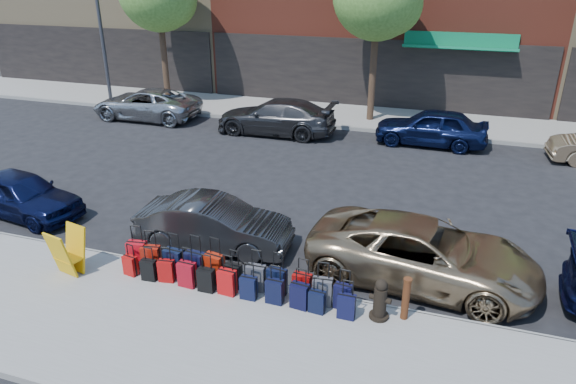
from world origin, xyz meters
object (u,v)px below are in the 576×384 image
(bollard, at_px, (406,298))
(suitcase_front_5, at_px, (233,275))
(car_near_0, at_px, (21,194))
(car_far_0, at_px, (146,104))
(display_rack, at_px, (68,252))
(car_near_1, at_px, (214,224))
(car_far_2, at_px, (431,127))
(streetlight, at_px, (102,10))
(car_near_2, at_px, (423,253))
(car_far_1, at_px, (276,117))
(fire_hydrant, at_px, (380,300))

(bollard, bearing_deg, suitcase_front_5, -179.47)
(car_near_0, bearing_deg, car_far_0, 20.33)
(display_rack, distance_m, car_far_0, 13.62)
(car_near_1, height_order, car_far_2, car_far_2)
(display_rack, distance_m, car_far_2, 14.38)
(car_near_0, bearing_deg, bollard, -90.63)
(streetlight, bearing_deg, display_rack, -57.75)
(car_near_2, distance_m, car_far_1, 11.79)
(car_near_1, relative_size, car_near_2, 0.76)
(bollard, bearing_deg, car_far_0, 138.69)
(suitcase_front_5, relative_size, bollard, 0.95)
(display_rack, distance_m, car_near_0, 4.23)
(car_far_1, distance_m, car_far_2, 6.40)
(car_near_2, bearing_deg, fire_hydrant, 166.00)
(suitcase_front_5, height_order, bollard, bollard)
(fire_hydrant, distance_m, car_far_2, 11.92)
(car_near_0, bearing_deg, car_near_1, -81.84)
(streetlight, distance_m, car_near_1, 17.04)
(bollard, bearing_deg, car_near_2, 84.20)
(car_near_1, bearing_deg, bollard, -112.23)
(car_near_0, xyz_separation_m, car_far_0, (-2.24, 10.02, 0.06))
(car_near_2, bearing_deg, car_far_2, 8.22)
(display_rack, xyz_separation_m, car_near_2, (7.64, 2.43, 0.02))
(bollard, distance_m, car_far_0, 17.63)
(car_far_0, bearing_deg, car_near_2, 52.70)
(fire_hydrant, distance_m, display_rack, 7.00)
(fire_hydrant, distance_m, car_far_1, 13.03)
(streetlight, height_order, display_rack, streetlight)
(car_near_0, relative_size, car_far_0, 0.75)
(bollard, bearing_deg, display_rack, -174.67)
(suitcase_front_5, relative_size, car_near_0, 0.23)
(car_near_2, bearing_deg, suitcase_front_5, 119.96)
(car_near_1, bearing_deg, fire_hydrant, -115.55)
(fire_hydrant, xyz_separation_m, car_far_2, (0.16, 11.92, 0.18))
(car_far_1, bearing_deg, streetlight, -103.68)
(car_near_1, height_order, car_near_2, car_near_2)
(display_rack, bearing_deg, car_near_2, 29.87)
(fire_hydrant, distance_m, car_far_0, 17.36)
(display_rack, bearing_deg, suitcase_front_5, 22.17)
(streetlight, distance_m, car_far_1, 10.77)
(car_near_2, bearing_deg, streetlight, 59.94)
(car_near_0, bearing_deg, car_far_2, -38.69)
(suitcase_front_5, relative_size, display_rack, 0.80)
(car_near_0, height_order, car_near_2, car_near_2)
(display_rack, xyz_separation_m, car_near_0, (-3.54, 2.32, -0.05))
(suitcase_front_5, distance_m, car_far_0, 15.08)
(bollard, height_order, car_near_1, car_near_1)
(suitcase_front_5, bearing_deg, car_near_1, 134.63)
(car_far_1, bearing_deg, display_rack, -4.19)
(bollard, xyz_separation_m, car_far_1, (-6.70, 11.31, 0.11))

